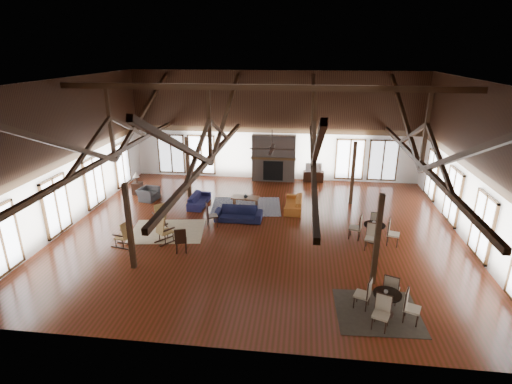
# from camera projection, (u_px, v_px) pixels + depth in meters

# --- Properties ---
(floor) EXTENTS (16.00, 16.00, 0.00)m
(floor) POSITION_uv_depth(u_px,v_px,m) (261.00, 230.00, 16.55)
(floor) COLOR #5C1F13
(floor) RESTS_ON ground
(ceiling) EXTENTS (16.00, 14.00, 0.02)m
(ceiling) POSITION_uv_depth(u_px,v_px,m) (261.00, 80.00, 14.50)
(ceiling) COLOR black
(ceiling) RESTS_ON wall_back
(wall_back) EXTENTS (16.00, 0.02, 6.00)m
(wall_back) POSITION_uv_depth(u_px,v_px,m) (275.00, 127.00, 22.06)
(wall_back) COLOR white
(wall_back) RESTS_ON floor
(wall_front) EXTENTS (16.00, 0.02, 6.00)m
(wall_front) POSITION_uv_depth(u_px,v_px,m) (227.00, 242.00, 8.99)
(wall_front) COLOR white
(wall_front) RESTS_ON floor
(wall_left) EXTENTS (0.02, 14.00, 6.00)m
(wall_left) POSITION_uv_depth(u_px,v_px,m) (68.00, 154.00, 16.43)
(wall_left) COLOR white
(wall_left) RESTS_ON floor
(wall_right) EXTENTS (0.02, 14.00, 6.00)m
(wall_right) POSITION_uv_depth(u_px,v_px,m) (478.00, 167.00, 14.62)
(wall_right) COLOR white
(wall_right) RESTS_ON floor
(roof_truss) EXTENTS (15.60, 14.07, 3.14)m
(roof_truss) POSITION_uv_depth(u_px,v_px,m) (261.00, 134.00, 15.17)
(roof_truss) COLOR black
(roof_truss) RESTS_ON wall_back
(post_grid) EXTENTS (8.16, 7.16, 3.05)m
(post_grid) POSITION_uv_depth(u_px,v_px,m) (261.00, 196.00, 16.03)
(post_grid) COLOR black
(post_grid) RESTS_ON floor
(fireplace) EXTENTS (2.50, 0.69, 2.60)m
(fireplace) POSITION_uv_depth(u_px,v_px,m) (274.00, 158.00, 22.33)
(fireplace) COLOR #64554C
(fireplace) RESTS_ON floor
(ceiling_fan) EXTENTS (1.60, 1.60, 0.75)m
(ceiling_fan) POSITION_uv_depth(u_px,v_px,m) (272.00, 148.00, 14.29)
(ceiling_fan) COLOR black
(ceiling_fan) RESTS_ON roof_truss
(sofa_navy_front) EXTENTS (2.05, 0.81, 0.60)m
(sofa_navy_front) POSITION_uv_depth(u_px,v_px,m) (238.00, 214.00, 17.38)
(sofa_navy_front) COLOR #141838
(sofa_navy_front) RESTS_ON floor
(sofa_navy_left) EXTENTS (1.84, 0.75, 0.53)m
(sofa_navy_left) POSITION_uv_depth(u_px,v_px,m) (199.00, 200.00, 19.08)
(sofa_navy_left) COLOR #171740
(sofa_navy_left) RESTS_ON floor
(sofa_orange) EXTENTS (1.97, 0.81, 0.57)m
(sofa_orange) POSITION_uv_depth(u_px,v_px,m) (293.00, 203.00, 18.59)
(sofa_orange) COLOR #B26222
(sofa_orange) RESTS_ON floor
(coffee_table) EXTENTS (1.34, 0.79, 0.49)m
(coffee_table) POSITION_uv_depth(u_px,v_px,m) (245.00, 198.00, 18.83)
(coffee_table) COLOR brown
(coffee_table) RESTS_ON floor
(vase) EXTENTS (0.25, 0.25, 0.21)m
(vase) POSITION_uv_depth(u_px,v_px,m) (246.00, 196.00, 18.69)
(vase) COLOR #B2B2B2
(vase) RESTS_ON coffee_table
(armchair) EXTENTS (1.10, 1.00, 0.62)m
(armchair) POSITION_uv_depth(u_px,v_px,m) (148.00, 194.00, 19.72)
(armchair) COLOR #2E2D30
(armchair) RESTS_ON floor
(side_table_lamp) EXTENTS (0.47, 0.47, 1.19)m
(side_table_lamp) POSITION_uv_depth(u_px,v_px,m) (137.00, 186.00, 20.46)
(side_table_lamp) COLOR black
(side_table_lamp) RESTS_ON floor
(rocking_chair_a) EXTENTS (0.80, 0.88, 1.02)m
(rocking_chair_a) POSITION_uv_depth(u_px,v_px,m) (160.00, 216.00, 16.76)
(rocking_chair_a) COLOR olive
(rocking_chair_a) RESTS_ON floor
(rocking_chair_b) EXTENTS (0.89, 0.95, 1.10)m
(rocking_chair_b) POSITION_uv_depth(u_px,v_px,m) (163.00, 230.00, 15.32)
(rocking_chair_b) COLOR olive
(rocking_chair_b) RESTS_ON floor
(rocking_chair_c) EXTENTS (0.84, 0.56, 1.00)m
(rocking_chair_c) POSITION_uv_depth(u_px,v_px,m) (124.00, 235.00, 15.01)
(rocking_chair_c) COLOR olive
(rocking_chair_c) RESTS_ON floor
(side_chair_a) EXTENTS (0.58, 0.58, 1.05)m
(side_chair_a) POSITION_uv_depth(u_px,v_px,m) (210.00, 213.00, 16.65)
(side_chair_a) COLOR black
(side_chair_a) RESTS_ON floor
(side_chair_b) EXTENTS (0.51, 0.51, 0.99)m
(side_chair_b) POSITION_uv_depth(u_px,v_px,m) (181.00, 239.00, 14.52)
(side_chair_b) COLOR black
(side_chair_b) RESTS_ON floor
(cafe_table_near) EXTENTS (1.84, 1.84, 0.95)m
(cafe_table_near) POSITION_uv_depth(u_px,v_px,m) (387.00, 300.00, 11.16)
(cafe_table_near) COLOR black
(cafe_table_near) RESTS_ON floor
(cafe_table_far) EXTENTS (1.95, 1.95, 1.00)m
(cafe_table_far) POSITION_uv_depth(u_px,v_px,m) (374.00, 230.00, 15.41)
(cafe_table_far) COLOR black
(cafe_table_far) RESTS_ON floor
(cup_near) EXTENTS (0.12, 0.12, 0.09)m
(cup_near) POSITION_uv_depth(u_px,v_px,m) (386.00, 292.00, 11.09)
(cup_near) COLOR #B2B2B2
(cup_near) RESTS_ON cafe_table_near
(cup_far) EXTENTS (0.15, 0.15, 0.10)m
(cup_far) POSITION_uv_depth(u_px,v_px,m) (374.00, 222.00, 15.39)
(cup_far) COLOR #B2B2B2
(cup_far) RESTS_ON cafe_table_far
(tv_console) EXTENTS (1.14, 0.43, 0.57)m
(tv_console) POSITION_uv_depth(u_px,v_px,m) (313.00, 176.00, 22.50)
(tv_console) COLOR black
(tv_console) RESTS_ON floor
(television) EXTENTS (0.90, 0.22, 0.52)m
(television) POSITION_uv_depth(u_px,v_px,m) (313.00, 167.00, 22.32)
(television) COLOR #B2B2B2
(television) RESTS_ON tv_console
(rug_tan) EXTENTS (3.23, 2.70, 0.01)m
(rug_tan) POSITION_uv_depth(u_px,v_px,m) (168.00, 231.00, 16.43)
(rug_tan) COLOR #CDB48E
(rug_tan) RESTS_ON floor
(rug_navy) EXTENTS (3.47, 2.75, 0.01)m
(rug_navy) POSITION_uv_depth(u_px,v_px,m) (246.00, 206.00, 19.00)
(rug_navy) COLOR #1A2449
(rug_navy) RESTS_ON floor
(rug_dark) EXTENTS (2.43, 2.23, 0.01)m
(rug_dark) POSITION_uv_depth(u_px,v_px,m) (377.00, 312.00, 11.41)
(rug_dark) COLOR black
(rug_dark) RESTS_ON floor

